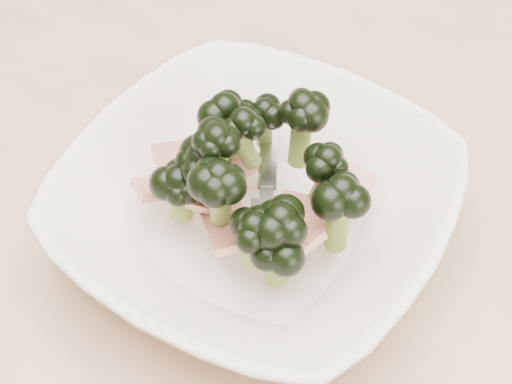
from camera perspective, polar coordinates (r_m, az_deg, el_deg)
dining_table at (r=0.65m, az=-0.05°, el=-6.03°), size 1.20×0.80×0.75m
broccoli_dish at (r=0.52m, az=-0.00°, el=-0.79°), size 0.30×0.30×0.12m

